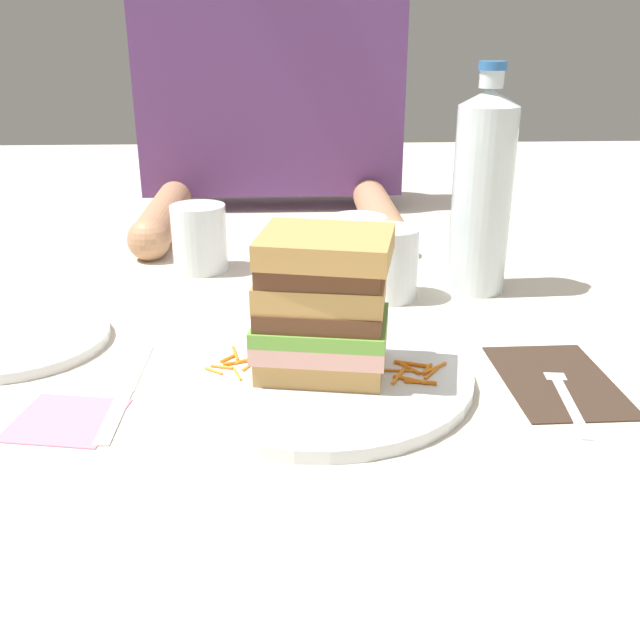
{
  "coord_description": "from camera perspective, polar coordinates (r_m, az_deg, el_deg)",
  "views": [
    {
      "loc": [
        -0.02,
        -0.66,
        0.32
      ],
      "look_at": [
        0.01,
        0.0,
        0.05
      ],
      "focal_mm": 40.95,
      "sensor_mm": 36.0,
      "label": 1
    }
  ],
  "objects": [
    {
      "name": "sandwich",
      "position": [
        0.68,
        0.17,
        1.16
      ],
      "size": [
        0.14,
        0.12,
        0.14
      ],
      "color": "tan",
      "rests_on": "main_plate"
    },
    {
      "name": "carrot_shred_15",
      "position": [
        0.72,
        8.96,
        -3.73
      ],
      "size": [
        0.03,
        0.02,
        0.0
      ],
      "primitive_type": "cylinder",
      "rotation": [
        0.0,
        1.57,
        0.7
      ],
      "color": "orange",
      "rests_on": "main_plate"
    },
    {
      "name": "diner_across",
      "position": [
        1.37,
        -3.93,
        19.19
      ],
      "size": [
        0.47,
        0.47,
        0.57
      ],
      "color": "tan",
      "rests_on": "ground_plane"
    },
    {
      "name": "carrot_shred_9",
      "position": [
        0.69,
        7.88,
        -4.82
      ],
      "size": [
        0.03,
        0.01,
        0.0
      ],
      "primitive_type": "cylinder",
      "rotation": [
        0.0,
        1.57,
        6.07
      ],
      "color": "orange",
      "rests_on": "main_plate"
    },
    {
      "name": "ground_plane",
      "position": [
        0.74,
        -0.51,
        -3.91
      ],
      "size": [
        3.0,
        3.0,
        0.0
      ],
      "primitive_type": "plane",
      "color": "beige"
    },
    {
      "name": "carrot_shred_8",
      "position": [
        0.72,
        7.1,
        -3.43
      ],
      "size": [
        0.03,
        0.02,
        0.0
      ],
      "primitive_type": "cylinder",
      "rotation": [
        0.0,
        1.57,
        5.93
      ],
      "color": "orange",
      "rests_on": "main_plate"
    },
    {
      "name": "main_plate",
      "position": [
        0.71,
        0.11,
        -4.38
      ],
      "size": [
        0.29,
        0.29,
        0.01
      ],
      "primitive_type": "cylinder",
      "color": "white",
      "rests_on": "ground_plane"
    },
    {
      "name": "fork",
      "position": [
        0.73,
        18.47,
        -5.04
      ],
      "size": [
        0.03,
        0.17,
        0.0
      ],
      "color": "silver",
      "rests_on": "napkin_dark"
    },
    {
      "name": "empty_tumbler_1",
      "position": [
        1.04,
        -9.41,
        6.33
      ],
      "size": [
        0.08,
        0.08,
        0.09
      ],
      "primitive_type": "cylinder",
      "color": "silver",
      "rests_on": "ground_plane"
    },
    {
      "name": "carrot_shred_3",
      "position": [
        0.72,
        -7.71,
        -3.65
      ],
      "size": [
        0.02,
        0.01,
        0.0
      ],
      "primitive_type": "cylinder",
      "rotation": [
        0.0,
        1.57,
        2.85
      ],
      "color": "orange",
      "rests_on": "main_plate"
    },
    {
      "name": "carrot_shred_11",
      "position": [
        0.69,
        7.02,
        -4.63
      ],
      "size": [
        0.03,
        0.02,
        0.0
      ],
      "primitive_type": "cylinder",
      "rotation": [
        0.0,
        1.57,
        5.77
      ],
      "color": "orange",
      "rests_on": "main_plate"
    },
    {
      "name": "carrot_shred_2",
      "position": [
        0.7,
        -6.51,
        -4.18
      ],
      "size": [
        0.01,
        0.03,
        0.0
      ],
      "primitive_type": "cylinder",
      "rotation": [
        0.0,
        1.57,
        5.03
      ],
      "color": "orange",
      "rests_on": "main_plate"
    },
    {
      "name": "empty_tumbler_0",
      "position": [
        1.02,
        2.97,
        5.94
      ],
      "size": [
        0.08,
        0.08,
        0.08
      ],
      "primitive_type": "cylinder",
      "color": "silver",
      "rests_on": "ground_plane"
    },
    {
      "name": "napkin_pink",
      "position": [
        0.68,
        -19.23,
        -7.34
      ],
      "size": [
        0.1,
        0.1,
        0.0
      ],
      "primitive_type": "cube",
      "rotation": [
        0.0,
        0.0,
        -0.17
      ],
      "color": "pink",
      "rests_on": "ground_plane"
    },
    {
      "name": "carrot_shred_0",
      "position": [
        0.73,
        -7.23,
        -2.97
      ],
      "size": [
        0.02,
        0.02,
        0.0
      ],
      "primitive_type": "cylinder",
      "rotation": [
        0.0,
        1.57,
        0.86
      ],
      "color": "orange",
      "rests_on": "main_plate"
    },
    {
      "name": "side_plate",
      "position": [
        0.86,
        -22.8,
        -1.39
      ],
      "size": [
        0.2,
        0.2,
        0.01
      ],
      "primitive_type": "cylinder",
      "color": "white",
      "rests_on": "ground_plane"
    },
    {
      "name": "carrot_shred_10",
      "position": [
        0.71,
        7.06,
        -3.77
      ],
      "size": [
        0.02,
        0.03,
        0.0
      ],
      "primitive_type": "cylinder",
      "rotation": [
        0.0,
        1.57,
        2.15
      ],
      "color": "orange",
      "rests_on": "main_plate"
    },
    {
      "name": "carrot_shred_5",
      "position": [
        0.71,
        -8.31,
        -3.95
      ],
      "size": [
        0.02,
        0.02,
        0.0
      ],
      "primitive_type": "cylinder",
      "rotation": [
        0.0,
        1.57,
        2.48
      ],
      "color": "orange",
      "rests_on": "main_plate"
    },
    {
      "name": "carrot_shred_14",
      "position": [
        0.71,
        8.36,
        -3.84
      ],
      "size": [
        0.01,
        0.02,
        0.0
      ],
      "primitive_type": "cylinder",
      "rotation": [
        0.0,
        1.57,
        1.06
      ],
      "color": "orange",
      "rests_on": "main_plate"
    },
    {
      "name": "knife",
      "position": [
        0.72,
        -15.01,
        -5.46
      ],
      "size": [
        0.02,
        0.2,
        0.0
      ],
      "color": "silver",
      "rests_on": "ground_plane"
    },
    {
      "name": "carrot_shred_1",
      "position": [
        0.72,
        -5.46,
        -3.5
      ],
      "size": [
        0.02,
        0.03,
        0.0
      ],
      "primitive_type": "cylinder",
      "rotation": [
        0.0,
        1.57,
        1.07
      ],
      "color": "orange",
      "rests_on": "main_plate"
    },
    {
      "name": "carrot_shred_16",
      "position": [
        0.7,
        6.14,
        -4.38
      ],
      "size": [
        0.02,
        0.03,
        0.0
      ],
      "primitive_type": "cylinder",
      "rotation": [
        0.0,
        1.57,
        4.25
      ],
      "color": "orange",
      "rests_on": "main_plate"
    },
    {
      "name": "juice_glass",
      "position": [
        0.92,
        5.48,
        4.1
      ],
      "size": [
        0.07,
        0.07,
        0.09
      ],
      "color": "white",
      "rests_on": "ground_plane"
    },
    {
      "name": "napkin_dark",
      "position": [
        0.75,
        18.05,
        -4.47
      ],
      "size": [
        0.11,
        0.16,
        0.0
      ],
      "primitive_type": "cube",
      "rotation": [
        0.0,
        0.0,
        0.02
      ],
      "color": "#38281E",
      "rests_on": "ground_plane"
    },
    {
      "name": "carrot_shred_6",
      "position": [
        0.73,
        -5.83,
        -3.14
      ],
      "size": [
        0.02,
        0.02,
        0.0
      ],
      "primitive_type": "cylinder",
      "rotation": [
        0.0,
        1.57,
        3.68
      ],
      "color": "orange",
      "rests_on": "main_plate"
    },
    {
      "name": "carrot_shred_4",
      "position": [
        0.72,
        -6.56,
        -3.31
      ],
      "size": [
        0.03,
        0.01,
        0.0
      ],
      "primitive_type": "cylinder",
      "rotation": [
        0.0,
        1.57,
        3.49
      ],
      "color": "orange",
      "rests_on": "main_plate"
    },
    {
      "name": "carrot_shred_12",
      "position": [
        0.71,
        6.29,
        -3.95
      ],
      "size": [
        0.03,
        0.01,
        0.0
      ],
      "primitive_type": "cylinder",
      "rotation": [
        0.0,
        1.57,
        6.2
      ],
      "color": "orange",
      "rests_on": "main_plate"
    },
    {
      "name": "water_bottle",
      "position": [
        0.95,
        12.56,
        9.77
      ],
      "size": [
        0.07,
        0.07,
        0.28
      ],
      "color": "silver",
      "rests_on": "ground_plane"
    },
    {
      "name": "carrot_shred_13",
      "position": [
        0.71,
        8.67,
        -4.14
      ],
      "size": [
        0.02,
        0.02,
        0.0
      ],
      "primitive_type": "cylinder",
      "rotation": [
        0.0,
        1.57,
        4.1
      ],
      "color": "orange",
      "rests_on": "main_plate"
    },
    {
      "name": "carrot_shred_7",
      "position": [
        0.74,
        -6.63,
        -2.64
      ],
      "size": [
        0.01,
        0.03,
        0.0
      ],
      "primitive_type": "cylinder",
      "rotation": [
        0.0,
        1.57,
        1.77
      ],
      "color": "orange",
      "rests_on": "main_plate"
    }
  ]
}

